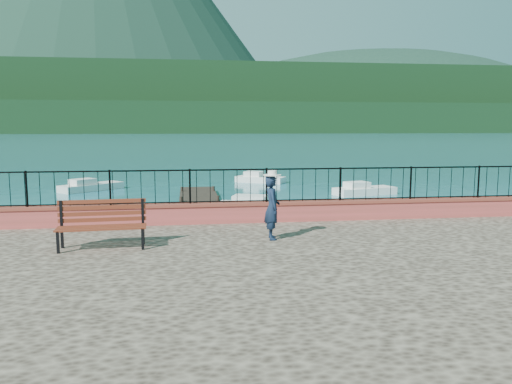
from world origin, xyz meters
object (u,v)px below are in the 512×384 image
object	(u,v)px
boat_1	(264,204)
boat_4	(260,177)
boat_0	(164,215)
park_bench	(102,235)
person	(272,207)
boat_2	(365,188)
boat_3	(91,184)

from	to	relation	value
boat_1	boat_4	world-z (taller)	same
boat_4	boat_0	bearing A→B (deg)	-82.14
park_bench	boat_4	bearing A→B (deg)	69.99
person	boat_4	distance (m)	23.30
park_bench	boat_2	distance (m)	20.40
boat_3	boat_4	world-z (taller)	same
boat_0	boat_3	bearing A→B (deg)	103.59
person	boat_2	bearing A→B (deg)	-26.36
boat_0	boat_2	xyz separation A→B (m)	(11.23, 7.47, 0.00)
person	boat_0	xyz separation A→B (m)	(-3.02, 8.43, -1.59)
park_bench	boat_1	world-z (taller)	park_bench
boat_3	boat_2	bearing A→B (deg)	-57.01
boat_0	boat_2	world-z (taller)	same
person	boat_0	world-z (taller)	person
boat_3	boat_4	bearing A→B (deg)	-27.57
boat_1	boat_2	world-z (taller)	same
park_bench	boat_2	world-z (taller)	park_bench
person	boat_4	bearing A→B (deg)	-6.70
boat_2	boat_4	size ratio (longest dim) A/B	1.07
park_bench	person	distance (m)	4.03
park_bench	boat_1	bearing A→B (deg)	60.83
boat_4	boat_1	bearing A→B (deg)	-67.10
boat_2	boat_3	xyz separation A→B (m)	(-16.20, 4.15, 0.00)
park_bench	boat_0	world-z (taller)	park_bench
park_bench	boat_4	xyz separation A→B (m)	(7.07, 23.45, -1.12)
boat_1	boat_4	distance (m)	12.45
boat_2	boat_4	xyz separation A→B (m)	(-5.12, 7.13, 0.00)
boat_2	boat_3	bearing A→B (deg)	150.73
person	boat_3	bearing A→B (deg)	22.67
person	boat_2	distance (m)	17.97
park_bench	boat_4	size ratio (longest dim) A/B	0.58
boat_2	boat_1	bearing A→B (deg)	-157.41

